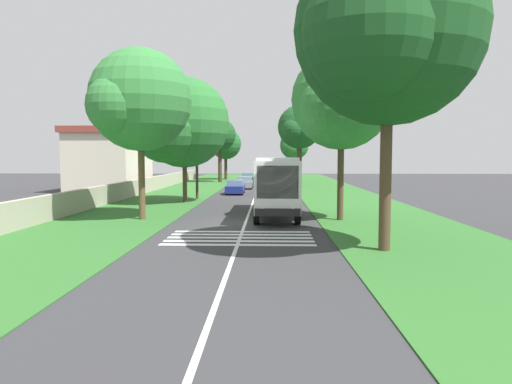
{
  "coord_description": "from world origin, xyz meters",
  "views": [
    {
      "loc": [
        -26.93,
        -1.38,
        3.78
      ],
      "look_at": [
        2.52,
        -0.54,
        1.6
      ],
      "focal_mm": 33.51,
      "sensor_mm": 36.0,
      "label": 1
    }
  ],
  "objects_px": {
    "roadside_tree_left_0": "(219,136)",
    "roadside_tree_left_1": "(225,145)",
    "roadside_tree_left_3": "(140,103)",
    "roadside_tree_right_2": "(299,128)",
    "trailing_car_1": "(245,183)",
    "trailing_car_2": "(273,180)",
    "roadside_tree_left_2": "(181,125)",
    "roadside_building": "(111,159)",
    "roadside_tree_right_0": "(294,146)",
    "trailing_car_3": "(248,178)",
    "roadside_tree_right_3": "(383,37)",
    "trailing_car_0": "(235,187)",
    "coach_bus": "(276,182)",
    "utility_pole": "(197,149)",
    "roadside_tree_right_1": "(339,102)"
  },
  "relations": [
    {
      "from": "trailing_car_1",
      "to": "roadside_tree_right_2",
      "type": "height_order",
      "value": "roadside_tree_right_2"
    },
    {
      "from": "roadside_tree_left_1",
      "to": "roadside_tree_right_0",
      "type": "height_order",
      "value": "roadside_tree_left_1"
    },
    {
      "from": "trailing_car_0",
      "to": "trailing_car_1",
      "type": "xyz_separation_m",
      "value": [
        8.39,
        -0.57,
        0.0
      ]
    },
    {
      "from": "roadside_tree_left_1",
      "to": "roadside_tree_left_2",
      "type": "xyz_separation_m",
      "value": [
        -39.85,
        -0.1,
        0.58
      ]
    },
    {
      "from": "roadside_tree_left_2",
      "to": "utility_pole",
      "type": "bearing_deg",
      "value": -14.12
    },
    {
      "from": "roadside_tree_right_0",
      "to": "roadside_tree_left_2",
      "type": "bearing_deg",
      "value": 164.75
    },
    {
      "from": "trailing_car_1",
      "to": "roadside_tree_right_0",
      "type": "xyz_separation_m",
      "value": [
        23.68,
        -6.95,
        4.92
      ]
    },
    {
      "from": "roadside_tree_left_2",
      "to": "roadside_building",
      "type": "relative_size",
      "value": 0.89
    },
    {
      "from": "trailing_car_1",
      "to": "roadside_tree_left_0",
      "type": "height_order",
      "value": "roadside_tree_left_0"
    },
    {
      "from": "trailing_car_1",
      "to": "roadside_tree_left_2",
      "type": "relative_size",
      "value": 0.42
    },
    {
      "from": "trailing_car_0",
      "to": "roadside_tree_right_3",
      "type": "xyz_separation_m",
      "value": [
        -29.06,
        -7.89,
        7.78
      ]
    },
    {
      "from": "coach_bus",
      "to": "roadside_tree_right_1",
      "type": "distance_m",
      "value": 6.38
    },
    {
      "from": "trailing_car_1",
      "to": "roadside_tree_right_2",
      "type": "bearing_deg",
      "value": -64.47
    },
    {
      "from": "trailing_car_0",
      "to": "roadside_building",
      "type": "height_order",
      "value": "roadside_building"
    },
    {
      "from": "roadside_building",
      "to": "coach_bus",
      "type": "bearing_deg",
      "value": -140.99
    },
    {
      "from": "roadside_tree_right_0",
      "to": "roadside_tree_right_3",
      "type": "distance_m",
      "value": 61.21
    },
    {
      "from": "roadside_tree_left_1",
      "to": "roadside_tree_left_2",
      "type": "bearing_deg",
      "value": -179.86
    },
    {
      "from": "roadside_tree_right_2",
      "to": "roadside_tree_right_1",
      "type": "bearing_deg",
      "value": -179.15
    },
    {
      "from": "trailing_car_0",
      "to": "roadside_tree_left_3",
      "type": "distance_m",
      "value": 21.14
    },
    {
      "from": "roadside_tree_left_3",
      "to": "roadside_building",
      "type": "distance_m",
      "value": 26.52
    },
    {
      "from": "roadside_tree_left_0",
      "to": "roadside_tree_left_1",
      "type": "xyz_separation_m",
      "value": [
        8.27,
        -0.09,
        -1.1
      ]
    },
    {
      "from": "roadside_tree_right_3",
      "to": "trailing_car_2",
      "type": "bearing_deg",
      "value": 5.0
    },
    {
      "from": "roadside_tree_right_0",
      "to": "roadside_tree_right_3",
      "type": "bearing_deg",
      "value": -179.66
    },
    {
      "from": "roadside_tree_right_2",
      "to": "roadside_tree_right_3",
      "type": "xyz_separation_m",
      "value": [
        -40.58,
        -0.79,
        1.13
      ]
    },
    {
      "from": "trailing_car_1",
      "to": "roadside_tree_right_1",
      "type": "relative_size",
      "value": 0.43
    },
    {
      "from": "roadside_tree_left_3",
      "to": "roadside_tree_right_2",
      "type": "distance_m",
      "value": 33.24
    },
    {
      "from": "roadside_tree_right_1",
      "to": "utility_pole",
      "type": "bearing_deg",
      "value": 37.57
    },
    {
      "from": "trailing_car_1",
      "to": "roadside_tree_left_1",
      "type": "relative_size",
      "value": 0.51
    },
    {
      "from": "trailing_car_0",
      "to": "roadside_tree_left_3",
      "type": "relative_size",
      "value": 0.43
    },
    {
      "from": "trailing_car_2",
      "to": "roadside_tree_left_2",
      "type": "xyz_separation_m",
      "value": [
        -24.81,
        7.76,
        5.68
      ]
    },
    {
      "from": "utility_pole",
      "to": "trailing_car_0",
      "type": "bearing_deg",
      "value": -25.75
    },
    {
      "from": "roadside_tree_right_1",
      "to": "roadside_building",
      "type": "height_order",
      "value": "roadside_tree_right_1"
    },
    {
      "from": "trailing_car_3",
      "to": "roadside_tree_left_0",
      "type": "height_order",
      "value": "roadside_tree_left_0"
    },
    {
      "from": "roadside_tree_right_3",
      "to": "utility_pole",
      "type": "bearing_deg",
      "value": 25.31
    },
    {
      "from": "roadside_tree_left_1",
      "to": "utility_pole",
      "type": "relative_size",
      "value": 0.99
    },
    {
      "from": "trailing_car_3",
      "to": "roadside_tree_left_1",
      "type": "relative_size",
      "value": 0.51
    },
    {
      "from": "roadside_tree_right_1",
      "to": "utility_pole",
      "type": "height_order",
      "value": "roadside_tree_right_1"
    },
    {
      "from": "roadside_tree_left_3",
      "to": "roadside_tree_left_1",
      "type": "bearing_deg",
      "value": -0.46
    },
    {
      "from": "trailing_car_2",
      "to": "roadside_tree_left_2",
      "type": "bearing_deg",
      "value": 162.63
    },
    {
      "from": "trailing_car_1",
      "to": "roadside_tree_left_1",
      "type": "bearing_deg",
      "value": 11.36
    },
    {
      "from": "roadside_tree_left_3",
      "to": "roadside_tree_right_2",
      "type": "xyz_separation_m",
      "value": [
        31.23,
        -11.37,
        0.36
      ]
    },
    {
      "from": "trailing_car_2",
      "to": "trailing_car_3",
      "type": "relative_size",
      "value": 1.0
    },
    {
      "from": "trailing_car_0",
      "to": "roadside_tree_left_1",
      "type": "distance_m",
      "value": 31.15
    },
    {
      "from": "utility_pole",
      "to": "roadside_tree_right_2",
      "type": "bearing_deg",
      "value": -29.69
    },
    {
      "from": "roadside_tree_left_2",
      "to": "roadside_tree_left_3",
      "type": "distance_m",
      "value": 10.39
    },
    {
      "from": "coach_bus",
      "to": "roadside_tree_left_0",
      "type": "height_order",
      "value": "roadside_tree_left_0"
    },
    {
      "from": "trailing_car_2",
      "to": "roadside_tree_left_3",
      "type": "relative_size",
      "value": 0.43
    },
    {
      "from": "roadside_tree_left_2",
      "to": "roadside_tree_right_2",
      "type": "xyz_separation_m",
      "value": [
        20.88,
        -10.87,
        0.96
      ]
    },
    {
      "from": "roadside_tree_left_3",
      "to": "roadside_building",
      "type": "height_order",
      "value": "roadside_tree_left_3"
    },
    {
      "from": "trailing_car_0",
      "to": "roadside_building",
      "type": "xyz_separation_m",
      "value": [
        4.61,
        14.24,
        2.81
      ]
    }
  ]
}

